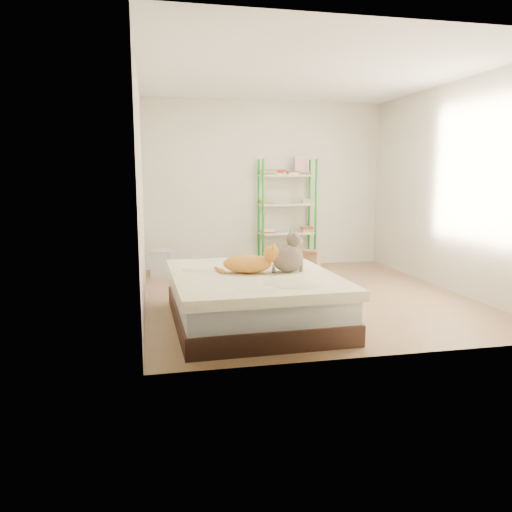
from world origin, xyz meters
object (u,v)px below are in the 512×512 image
object	(u,v)px
bed	(253,298)
shelf_unit	(287,210)
orange_cat	(247,262)
cardboard_box	(300,264)
white_bin	(163,263)
grey_cat	(288,252)

from	to	relation	value
bed	shelf_unit	distance (m)	3.12
orange_cat	cardboard_box	bearing A→B (deg)	73.87
white_bin	orange_cat	bearing A→B (deg)	-72.75
shelf_unit	cardboard_box	distance (m)	1.12
orange_cat	grey_cat	xyz separation A→B (m)	(0.41, -0.04, 0.08)
orange_cat	shelf_unit	distance (m)	3.06
bed	orange_cat	world-z (taller)	orange_cat
bed	white_bin	xyz separation A→B (m)	(-0.81, 2.49, -0.05)
bed	white_bin	bearing A→B (deg)	106.66
bed	grey_cat	bearing A→B (deg)	-3.70
cardboard_box	white_bin	bearing A→B (deg)	-168.81
bed	white_bin	distance (m)	2.62
grey_cat	cardboard_box	distance (m)	2.17
bed	white_bin	world-z (taller)	bed
orange_cat	grey_cat	size ratio (longest dim) A/B	1.43
shelf_unit	cardboard_box	size ratio (longest dim) A/B	2.42
bed	cardboard_box	bearing A→B (deg)	59.47
grey_cat	cardboard_box	world-z (taller)	grey_cat
cardboard_box	white_bin	world-z (taller)	cardboard_box
orange_cat	white_bin	world-z (taller)	orange_cat
orange_cat	grey_cat	world-z (taller)	grey_cat
orange_cat	shelf_unit	size ratio (longest dim) A/B	0.33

